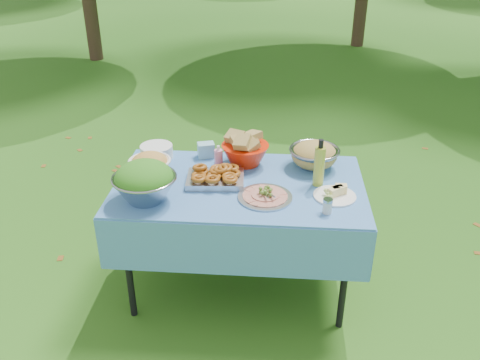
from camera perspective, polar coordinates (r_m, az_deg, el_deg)
name	(u,v)px	position (r m, az deg, el deg)	size (l,w,h in m)	color
ground	(239,285)	(3.42, -0.08, -11.71)	(80.00, 80.00, 0.00)	#0C3309
picnic_table	(239,237)	(3.18, -0.08, -6.45)	(1.46, 0.86, 0.76)	#84C5FF
salad_bowl	(144,182)	(2.82, -10.69, -0.17)	(0.35, 0.35, 0.23)	#9A9BA2
pasta_bowl_white	(150,164)	(3.11, -10.10, 1.80)	(0.25, 0.25, 0.14)	white
plate_stack	(157,151)	(3.33, -9.35, 3.18)	(0.21, 0.21, 0.09)	white
wipes_box	(206,150)	(3.30, -3.83, 3.37)	(0.11, 0.08, 0.10)	#8ECFDF
sanitizer_bottle	(219,157)	(3.14, -2.43, 2.61)	(0.05, 0.05, 0.15)	pink
bread_bowl	(245,149)	(3.18, 0.58, 3.46)	(0.30, 0.30, 0.20)	red
pasta_bowl_steel	(314,154)	(3.19, 8.33, 2.86)	(0.31, 0.31, 0.17)	#9A9BA2
fried_tray	(215,176)	(2.99, -2.79, 0.40)	(0.33, 0.24, 0.08)	#B1B1B6
charcuterie_platter	(265,192)	(2.83, 2.85, -1.40)	(0.31, 0.31, 0.07)	#B8BAC0
oil_bottle	(319,163)	(2.95, 8.91, 1.94)	(0.06, 0.06, 0.29)	#A5B634
cheese_plate	(335,192)	(2.88, 10.63, -1.30)	(0.24, 0.24, 0.07)	white
shaker	(327,206)	(2.72, 9.80, -2.90)	(0.05, 0.05, 0.08)	silver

